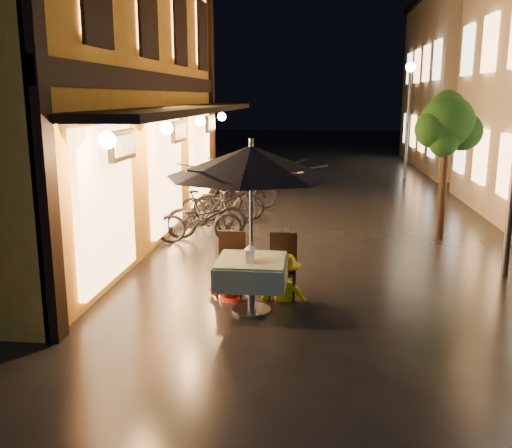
# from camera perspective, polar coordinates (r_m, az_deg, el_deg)

# --- Properties ---
(ground) EXTENTS (90.00, 90.00, 0.00)m
(ground) POSITION_cam_1_polar(r_m,az_deg,el_deg) (8.35, 7.47, -8.61)
(ground) COLOR black
(ground) RESTS_ON ground
(west_building) EXTENTS (5.90, 11.40, 7.40)m
(west_building) POSITION_cam_1_polar(r_m,az_deg,el_deg) (13.02, -19.39, 15.03)
(west_building) COLOR orange
(west_building) RESTS_ON ground
(east_building_far) EXTENTS (7.30, 10.30, 7.30)m
(east_building_far) POSITION_cam_1_polar(r_m,az_deg,el_deg) (26.92, 23.58, 12.99)
(east_building_far) COLOR #C0B498
(east_building_far) RESTS_ON ground
(street_tree) EXTENTS (1.43, 1.20, 3.15)m
(street_tree) POSITION_cam_1_polar(r_m,az_deg,el_deg) (12.59, 18.63, 9.30)
(street_tree) COLOR black
(street_tree) RESTS_ON ground
(streetlamp_far) EXTENTS (0.36, 0.36, 4.23)m
(streetlamp_far) POSITION_cam_1_polar(r_m,az_deg,el_deg) (22.02, 15.04, 11.97)
(streetlamp_far) COLOR #59595E
(streetlamp_far) RESTS_ON ground
(cafe_table) EXTENTS (0.99, 0.99, 0.78)m
(cafe_table) POSITION_cam_1_polar(r_m,az_deg,el_deg) (8.07, -0.47, -4.83)
(cafe_table) COLOR #59595E
(cafe_table) RESTS_ON ground
(patio_umbrella) EXTENTS (2.37, 2.37, 2.46)m
(patio_umbrella) POSITION_cam_1_polar(r_m,az_deg,el_deg) (7.75, -0.49, 6.25)
(patio_umbrella) COLOR #59595E
(patio_umbrella) RESTS_ON ground
(cafe_chair_left) EXTENTS (0.42, 0.42, 0.97)m
(cafe_chair_left) POSITION_cam_1_polar(r_m,az_deg,el_deg) (8.83, -2.49, -3.62)
(cafe_chair_left) COLOR black
(cafe_chair_left) RESTS_ON ground
(cafe_chair_right) EXTENTS (0.42, 0.42, 0.97)m
(cafe_chair_right) POSITION_cam_1_polar(r_m,az_deg,el_deg) (8.75, 2.71, -3.78)
(cafe_chair_right) COLOR black
(cafe_chair_right) RESTS_ON ground
(table_lantern) EXTENTS (0.16, 0.16, 0.25)m
(table_lantern) POSITION_cam_1_polar(r_m,az_deg,el_deg) (7.83, -0.60, -2.85)
(table_lantern) COLOR white
(table_lantern) RESTS_ON cafe_table
(person_orange) EXTENTS (0.77, 0.65, 1.41)m
(person_orange) POSITION_cam_1_polar(r_m,az_deg,el_deg) (8.60, -2.75, -2.91)
(person_orange) COLOR red
(person_orange) RESTS_ON ground
(person_yellow) EXTENTS (0.91, 0.54, 1.38)m
(person_yellow) POSITION_cam_1_polar(r_m,az_deg,el_deg) (8.55, 2.87, -3.12)
(person_yellow) COLOR yellow
(person_yellow) RESTS_ON ground
(bicycle_0) EXTENTS (1.90, 1.06, 0.95)m
(bicycle_0) POSITION_cam_1_polar(r_m,az_deg,el_deg) (12.00, -5.65, 0.37)
(bicycle_0) COLOR black
(bicycle_0) RESTS_ON ground
(bicycle_1) EXTENTS (1.83, 1.04, 1.06)m
(bicycle_1) POSITION_cam_1_polar(r_m,az_deg,el_deg) (12.34, -5.01, 1.00)
(bicycle_1) COLOR black
(bicycle_1) RESTS_ON ground
(bicycle_2) EXTENTS (2.00, 1.03, 1.00)m
(bicycle_2) POSITION_cam_1_polar(r_m,az_deg,el_deg) (13.76, -3.74, 2.11)
(bicycle_2) COLOR black
(bicycle_2) RESTS_ON ground
(bicycle_3) EXTENTS (1.83, 0.90, 1.06)m
(bicycle_3) POSITION_cam_1_polar(r_m,az_deg,el_deg) (13.98, -2.70, 2.40)
(bicycle_3) COLOR black
(bicycle_3) RESTS_ON ground
(bicycle_4) EXTENTS (1.92, 0.71, 1.00)m
(bicycle_4) POSITION_cam_1_polar(r_m,az_deg,el_deg) (15.71, -1.38, 3.44)
(bicycle_4) COLOR black
(bicycle_4) RESTS_ON ground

